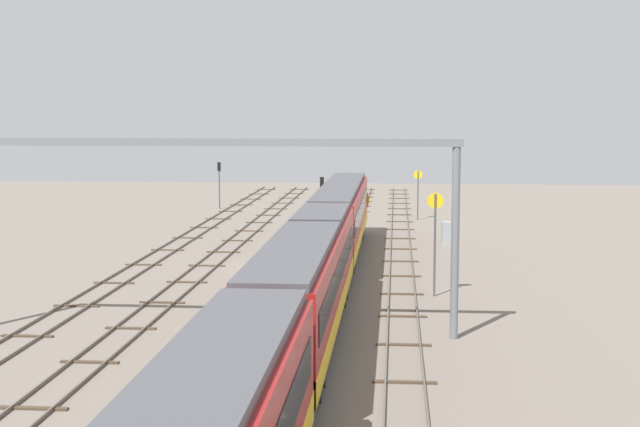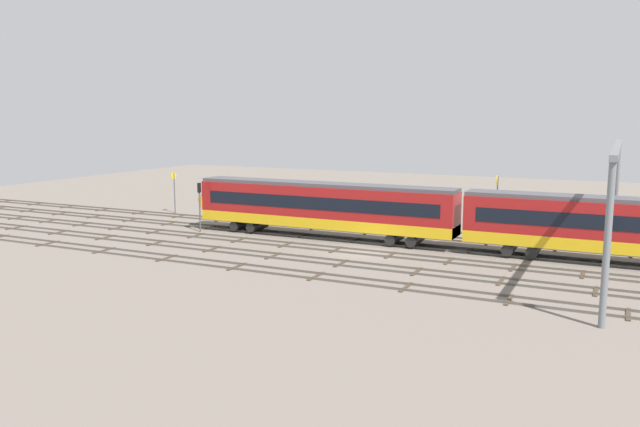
{
  "view_description": "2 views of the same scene",
  "coord_description": "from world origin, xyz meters",
  "px_view_note": "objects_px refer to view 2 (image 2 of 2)",
  "views": [
    {
      "loc": [
        -58.09,
        -8.02,
        10.15
      ],
      "look_at": [
        5.24,
        -2.77,
        2.94
      ],
      "focal_mm": 51.4,
      "sensor_mm": 36.0,
      "label": 1
    },
    {
      "loc": [
        -18.42,
        45.88,
        10.83
      ],
      "look_at": [
        5.3,
        -3.16,
        2.37
      ],
      "focal_mm": 35.56,
      "sensor_mm": 36.0,
      "label": 2
    }
  ],
  "objects_px": {
    "speed_sign_near_foreground": "(497,199)",
    "signal_light_trackside_approach": "(199,200)",
    "speed_sign_mid_trackside": "(174,187)",
    "train": "(625,230)",
    "overhead_gantry": "(615,176)",
    "relay_cabinet": "(305,212)"
  },
  "relations": [
    {
      "from": "speed_sign_near_foreground",
      "to": "relay_cabinet",
      "type": "height_order",
      "value": "speed_sign_near_foreground"
    },
    {
      "from": "speed_sign_mid_trackside",
      "to": "overhead_gantry",
      "type": "bearing_deg",
      "value": 166.81
    },
    {
      "from": "signal_light_trackside_approach",
      "to": "speed_sign_near_foreground",
      "type": "bearing_deg",
      "value": -162.22
    },
    {
      "from": "speed_sign_mid_trackside",
      "to": "relay_cabinet",
      "type": "distance_m",
      "value": 15.64
    },
    {
      "from": "relay_cabinet",
      "to": "train",
      "type": "bearing_deg",
      "value": 165.6
    },
    {
      "from": "train",
      "to": "speed_sign_near_foreground",
      "type": "height_order",
      "value": "speed_sign_near_foreground"
    },
    {
      "from": "overhead_gantry",
      "to": "speed_sign_mid_trackside",
      "type": "distance_m",
      "value": 45.9
    },
    {
      "from": "signal_light_trackside_approach",
      "to": "relay_cabinet",
      "type": "bearing_deg",
      "value": -120.76
    },
    {
      "from": "speed_sign_near_foreground",
      "to": "signal_light_trackside_approach",
      "type": "bearing_deg",
      "value": 17.78
    },
    {
      "from": "relay_cabinet",
      "to": "speed_sign_near_foreground",
      "type": "bearing_deg",
      "value": 175.02
    },
    {
      "from": "train",
      "to": "overhead_gantry",
      "type": "relative_size",
      "value": 3.33
    },
    {
      "from": "speed_sign_near_foreground",
      "to": "relay_cabinet",
      "type": "bearing_deg",
      "value": -4.98
    },
    {
      "from": "overhead_gantry",
      "to": "speed_sign_mid_trackside",
      "type": "xyz_separation_m",
      "value": [
        44.53,
        -10.43,
        -3.97
      ]
    },
    {
      "from": "signal_light_trackside_approach",
      "to": "train",
      "type": "bearing_deg",
      "value": -176.37
    },
    {
      "from": "overhead_gantry",
      "to": "train",
      "type": "bearing_deg",
      "value": -100.07
    },
    {
      "from": "speed_sign_mid_trackside",
      "to": "train",
      "type": "bearing_deg",
      "value": 172.62
    },
    {
      "from": "speed_sign_near_foreground",
      "to": "signal_light_trackside_approach",
      "type": "height_order",
      "value": "speed_sign_near_foreground"
    },
    {
      "from": "signal_light_trackside_approach",
      "to": "relay_cabinet",
      "type": "height_order",
      "value": "signal_light_trackside_approach"
    },
    {
      "from": "speed_sign_near_foreground",
      "to": "speed_sign_mid_trackside",
      "type": "xyz_separation_m",
      "value": [
        35.17,
        0.09,
        -0.67
      ]
    },
    {
      "from": "train",
      "to": "overhead_gantry",
      "type": "bearing_deg",
      "value": 79.93
    },
    {
      "from": "speed_sign_near_foreground",
      "to": "train",
      "type": "bearing_deg",
      "value": 149.6
    },
    {
      "from": "overhead_gantry",
      "to": "speed_sign_near_foreground",
      "type": "distance_m",
      "value": 14.47
    }
  ]
}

